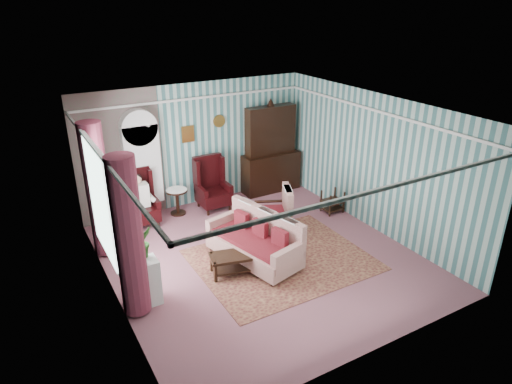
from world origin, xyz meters
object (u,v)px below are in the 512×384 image
wingback_right (213,184)px  nest_table (332,201)px  coffee_table (233,264)px  floral_armchair (272,212)px  dresser_hutch (271,147)px  bookcase (143,170)px  round_side_table (177,202)px  plant_stand (142,283)px  wingback_left (140,199)px  seated_woman (140,201)px  sofa (254,239)px

wingback_right → nest_table: wingback_right is taller
coffee_table → floral_armchair: bearing=34.1°
dresser_hutch → nest_table: size_ratio=4.37×
bookcase → nest_table: (3.82, -1.94, -0.85)m
wingback_right → round_side_table: (-0.85, 0.15, -0.33)m
wingback_right → bookcase: bearing=165.4°
round_side_table → plant_stand: plant_stand is taller
nest_table → coffee_table: 3.40m
nest_table → floral_armchair: floral_armchair is taller
round_side_table → coffee_table: round_side_table is taller
wingback_left → wingback_right: (1.75, 0.00, 0.00)m
wingback_left → bookcase: bearing=57.3°
seated_woman → round_side_table: (0.90, 0.15, -0.29)m
wingback_right → seated_woman: wingback_right is taller
wingback_right → nest_table: bearing=-33.7°
dresser_hutch → bookcase: bearing=177.9°
seated_woman → round_side_table: bearing=9.5°
floral_armchair → coffee_table: bearing=148.9°
dresser_hutch → plant_stand: size_ratio=2.95×
round_side_table → plant_stand: 3.36m
round_side_table → seated_woman: bearing=-170.5°
dresser_hutch → nest_table: dresser_hutch is taller
wingback_left → seated_woman: (0.00, 0.00, -0.04)m
seated_woman → nest_table: 4.37m
plant_stand → sofa: (2.23, 0.27, 0.06)m
sofa → round_side_table: bearing=-2.7°
floral_armchair → nest_table: bearing=-59.1°
dresser_hutch → sofa: bearing=-127.0°
plant_stand → coffee_table: (1.68, 0.05, -0.20)m
wingback_left → nest_table: bearing=-20.8°
round_side_table → plant_stand: (-1.70, -2.90, 0.10)m
bookcase → nest_table: bookcase is taller
plant_stand → coffee_table: size_ratio=0.97×
dresser_hutch → coffee_table: dresser_hutch is taller
sofa → wingback_right: bearing=-21.4°
seated_woman → nest_table: size_ratio=2.19×
seated_woman → plant_stand: (-0.80, -2.75, -0.19)m
dresser_hutch → sofa: dresser_hutch is taller
bookcase → floral_armchair: bearing=-46.1°
plant_stand → dresser_hutch: bearing=35.1°
plant_stand → wingback_left: bearing=73.8°
wingback_right → sofa: size_ratio=0.65×
dresser_hutch → wingback_left: (-3.50, -0.27, -0.55)m
round_side_table → coffee_table: bearing=-90.5°
bookcase → round_side_table: (0.65, -0.24, -0.82)m
coffee_table → nest_table: bearing=19.9°
dresser_hutch → wingback_right: size_ratio=1.89×
wingback_left → coffee_table: bearing=-72.0°
nest_table → plant_stand: size_ratio=0.68×
bookcase → sofa: 3.18m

